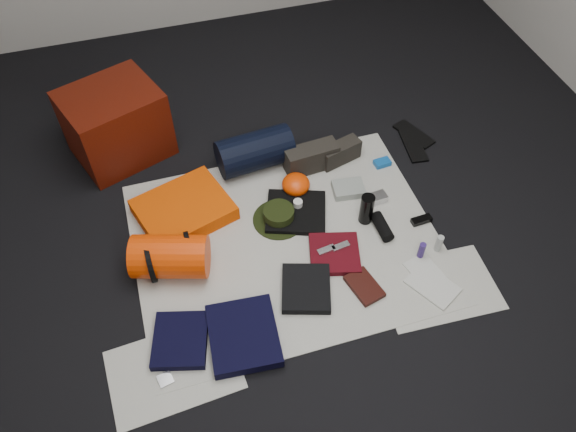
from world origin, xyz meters
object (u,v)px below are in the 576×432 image
object	(u,v)px
navy_duffel	(255,151)
paperback_book	(364,286)
water_bottle	(367,209)
stuff_sack	(170,256)
compact_camera	(377,198)
red_cabinet	(116,124)
sleeping_pad	(184,210)

from	to	relation	value
navy_duffel	paperback_book	xyz separation A→B (m)	(0.30, -1.00, -0.10)
navy_duffel	water_bottle	size ratio (longest dim) A/B	2.34
navy_duffel	water_bottle	world-z (taller)	navy_duffel
stuff_sack	paperback_book	distance (m)	0.99
stuff_sack	water_bottle	xyz separation A→B (m)	(1.07, 0.02, -0.02)
water_bottle	compact_camera	distance (m)	0.17
red_cabinet	water_bottle	xyz separation A→B (m)	(1.21, -0.95, -0.12)
stuff_sack	water_bottle	world-z (taller)	stuff_sack
red_cabinet	stuff_sack	size ratio (longest dim) A/B	1.38
stuff_sack	water_bottle	size ratio (longest dim) A/B	2.02
compact_camera	red_cabinet	bearing A→B (deg)	142.75
stuff_sack	navy_duffel	xyz separation A→B (m)	(0.60, 0.60, 0.00)
compact_camera	paperback_book	bearing A→B (deg)	-123.51
red_cabinet	compact_camera	xyz separation A→B (m)	(1.33, -0.83, -0.19)
navy_duffel	compact_camera	size ratio (longest dim) A/B	3.88
red_cabinet	sleeping_pad	size ratio (longest dim) A/B	1.09
red_cabinet	navy_duffel	world-z (taller)	red_cabinet
sleeping_pad	water_bottle	world-z (taller)	water_bottle
red_cabinet	compact_camera	size ratio (longest dim) A/B	4.66
red_cabinet	navy_duffel	size ratio (longest dim) A/B	1.20
red_cabinet	compact_camera	bearing A→B (deg)	-52.50
red_cabinet	sleeping_pad	xyz separation A→B (m)	(0.27, -0.62, -0.17)
stuff_sack	paperback_book	size ratio (longest dim) A/B	1.94
water_bottle	paperback_book	distance (m)	0.45
navy_duffel	compact_camera	xyz separation A→B (m)	(0.58, -0.48, -0.09)
navy_duffel	water_bottle	distance (m)	0.75
sleeping_pad	red_cabinet	bearing A→B (deg)	113.28
stuff_sack	paperback_book	world-z (taller)	stuff_sack
navy_duffel	sleeping_pad	bearing A→B (deg)	-157.03
sleeping_pad	compact_camera	world-z (taller)	sleeping_pad
sleeping_pad	stuff_sack	xyz separation A→B (m)	(-0.12, -0.34, 0.07)
red_cabinet	paperback_book	world-z (taller)	red_cabinet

